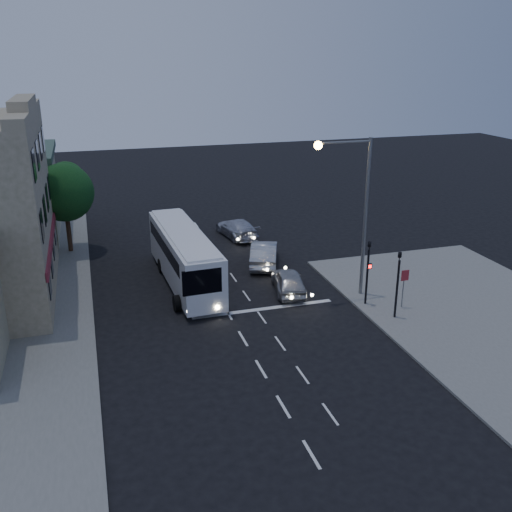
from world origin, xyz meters
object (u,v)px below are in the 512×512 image
object	(u,v)px
regulatory_sign	(404,282)
street_tree	(64,190)
car_sedan_a	(264,253)
tour_bus	(184,255)
traffic_signal_main	(368,265)
streetlight	(356,200)
car_sedan_b	(237,228)
traffic_signal_side	(398,277)
car_suv	(289,281)

from	to	relation	value
regulatory_sign	street_tree	xyz separation A→B (m)	(-17.51, 15.26, 2.90)
regulatory_sign	car_sedan_a	bearing A→B (deg)	120.26
street_tree	tour_bus	bearing A→B (deg)	-50.18
traffic_signal_main	streetlight	bearing A→B (deg)	100.20
tour_bus	streetlight	distance (m)	10.74
tour_bus	car_sedan_b	world-z (taller)	tour_bus
tour_bus	traffic_signal_side	bearing A→B (deg)	-42.54
tour_bus	streetlight	bearing A→B (deg)	-31.00
car_suv	car_sedan_a	bearing A→B (deg)	-79.82
tour_bus	traffic_signal_main	xyz separation A→B (m)	(9.07, -6.16, 0.61)
traffic_signal_main	car_suv	bearing A→B (deg)	138.99
regulatory_sign	car_sedan_b	bearing A→B (deg)	109.30
car_sedan_b	traffic_signal_main	distance (m)	14.75
car_sedan_b	regulatory_sign	distance (m)	16.13
streetlight	street_tree	xyz separation A→B (m)	(-15.55, 12.82, -1.23)
car_sedan_a	traffic_signal_side	bearing A→B (deg)	132.86
car_sedan_a	car_suv	bearing A→B (deg)	109.76
streetlight	street_tree	distance (m)	20.19
car_sedan_b	car_suv	bearing A→B (deg)	81.77
tour_bus	street_tree	distance (m)	10.87
car_sedan_a	tour_bus	bearing A→B (deg)	36.57
car_sedan_a	street_tree	world-z (taller)	street_tree
traffic_signal_main	street_tree	distance (m)	21.38
car_sedan_a	car_sedan_b	bearing A→B (deg)	-68.71
street_tree	regulatory_sign	bearing A→B (deg)	-41.08
tour_bus	car_suv	distance (m)	6.50
car_suv	car_sedan_a	distance (m)	4.82
car_sedan_b	tour_bus	bearing A→B (deg)	46.88
car_suv	traffic_signal_main	distance (m)	4.91
tour_bus	traffic_signal_side	size ratio (longest dim) A/B	2.68
traffic_signal_side	regulatory_sign	distance (m)	1.61
car_sedan_a	streetlight	xyz separation A→B (m)	(3.21, -6.42, 4.94)
car_sedan_a	streetlight	distance (m)	8.71
car_sedan_a	regulatory_sign	world-z (taller)	regulatory_sign
tour_bus	car_suv	world-z (taller)	tour_bus
car_sedan_a	street_tree	size ratio (longest dim) A/B	0.77
car_sedan_b	street_tree	distance (m)	12.76
car_sedan_b	traffic_signal_side	world-z (taller)	traffic_signal_side
traffic_signal_main	street_tree	bearing A→B (deg)	137.97
car_sedan_b	regulatory_sign	xyz separation A→B (m)	(5.32, -15.20, 0.90)
street_tree	streetlight	bearing A→B (deg)	-39.51
car_suv	regulatory_sign	world-z (taller)	regulatory_sign
traffic_signal_side	streetlight	distance (m)	4.84
tour_bus	car_sedan_a	bearing A→B (deg)	13.97
car_suv	car_sedan_a	size ratio (longest dim) A/B	0.87
traffic_signal_main	car_sedan_b	bearing A→B (deg)	104.33
traffic_signal_side	street_tree	size ratio (longest dim) A/B	0.66
streetlight	car_sedan_a	bearing A→B (deg)	116.58
tour_bus	car_sedan_b	bearing A→B (deg)	53.15
regulatory_sign	street_tree	size ratio (longest dim) A/B	0.35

